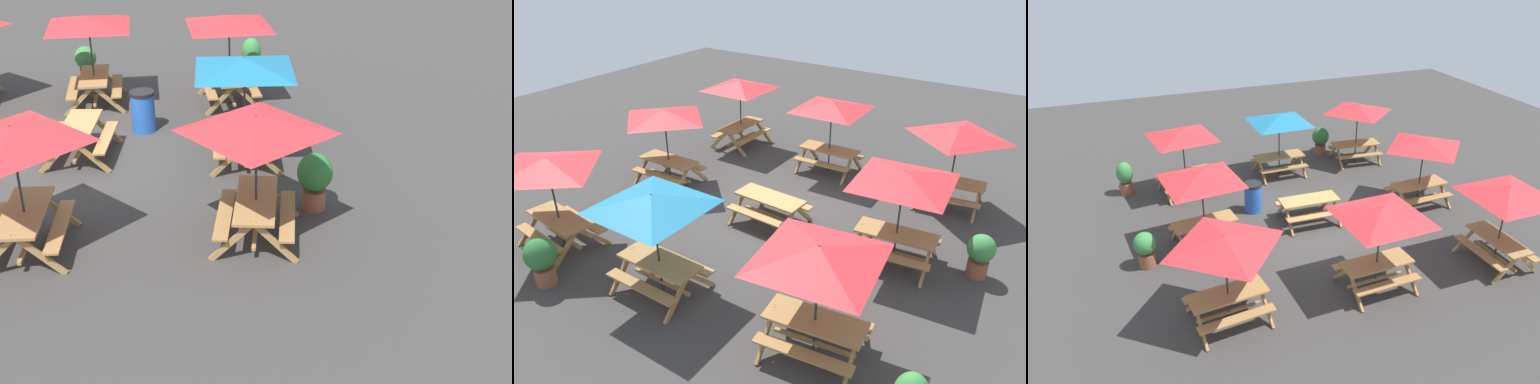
% 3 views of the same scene
% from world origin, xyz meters
% --- Properties ---
extents(ground_plane, '(31.57, 31.57, 0.00)m').
position_xyz_m(ground_plane, '(0.00, 0.00, 0.00)').
color(ground_plane, '#3D3A38').
rests_on(ground_plane, ground).
extents(picnic_table_0, '(1.85, 1.59, 0.81)m').
position_xyz_m(picnic_table_0, '(0.04, -0.12, 0.56)').
color(picnic_table_0, '#A87A44').
rests_on(picnic_table_0, ground).
extents(picnic_table_1, '(2.19, 2.19, 2.34)m').
position_xyz_m(picnic_table_1, '(-3.53, -3.76, 1.99)').
color(picnic_table_1, '#A87A44').
rests_on(picnic_table_1, ground).
extents(picnic_table_2, '(2.81, 2.81, 2.34)m').
position_xyz_m(picnic_table_2, '(3.34, 0.05, 1.99)').
color(picnic_table_2, '#A87A44').
rests_on(picnic_table_2, ground).
extents(picnic_table_3, '(2.19, 2.19, 2.34)m').
position_xyz_m(picnic_table_3, '(3.57, 3.39, 1.99)').
color(picnic_table_3, '#A87A44').
rests_on(picnic_table_3, ground).
extents(picnic_table_4, '(2.83, 2.83, 2.34)m').
position_xyz_m(picnic_table_4, '(-3.79, 3.74, 1.99)').
color(picnic_table_4, '#A87A44').
rests_on(picnic_table_4, ground).
extents(picnic_table_5, '(2.83, 2.83, 2.34)m').
position_xyz_m(picnic_table_5, '(-0.20, 3.52, 1.99)').
color(picnic_table_5, '#A87A44').
rests_on(picnic_table_5, ground).
extents(picnic_table_6, '(2.80, 2.80, 2.34)m').
position_xyz_m(picnic_table_6, '(3.21, -3.42, 1.99)').
color(picnic_table_6, '#A87A44').
rests_on(picnic_table_6, ground).
extents(picnic_table_7, '(2.83, 2.83, 2.34)m').
position_xyz_m(picnic_table_7, '(-0.31, -3.68, 1.99)').
color(picnic_table_7, '#A87A44').
rests_on(picnic_table_7, ground).
extents(picnic_table_8, '(2.05, 2.05, 2.34)m').
position_xyz_m(picnic_table_8, '(-3.76, 0.14, 1.99)').
color(picnic_table_8, '#A87A44').
rests_on(picnic_table_8, ground).
extents(trash_bin_blue, '(0.59, 0.59, 0.98)m').
position_xyz_m(trash_bin_blue, '(1.45, -1.35, 0.49)').
color(trash_bin_blue, blue).
rests_on(trash_bin_blue, ground).
extents(potted_plant_0, '(0.67, 0.67, 1.13)m').
position_xyz_m(potted_plant_0, '(-2.55, -4.91, 0.66)').
color(potted_plant_0, '#935138').
rests_on(potted_plant_0, ground).
extents(potted_plant_1, '(0.54, 0.54, 1.17)m').
position_xyz_m(potted_plant_1, '(5.16, -4.06, 0.64)').
color(potted_plant_1, '#935138').
rests_on(potted_plant_1, ground).
extents(potted_plant_2, '(0.59, 0.59, 1.03)m').
position_xyz_m(potted_plant_2, '(5.06, 0.55, 0.58)').
color(potted_plant_2, '#935138').
rests_on(potted_plant_2, ground).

